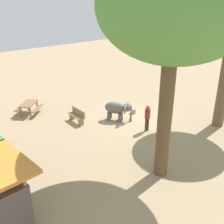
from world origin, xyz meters
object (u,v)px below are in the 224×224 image
Objects in this scene: wooden_bench at (77,115)px; feed_bucket at (133,111)px; shade_tree_main at (174,7)px; elephant at (118,108)px; picnic_table_near at (29,106)px; person_handler at (147,116)px.

wooden_bench is 3.98× the size of feed_bucket.
shade_tree_main is at bearing -179.15° from wooden_bench.
elephant is 4.73× the size of feed_bucket.
wooden_bench is (1.54, 2.07, -0.32)m from elephant.
elephant is at bearing 87.13° from picnic_table_near.
wooden_bench is 0.68× the size of picnic_table_near.
person_handler is at bearing -42.89° from shade_tree_main.
shade_tree_main reaches higher than person_handler.
person_handler is at bearing 148.62° from feed_bucket.
shade_tree_main is at bearing 141.63° from feed_bucket.
feed_bucket is at bearing -36.86° from person_handler.
shade_tree_main is (-5.27, 2.67, 6.03)m from elephant.
wooden_bench reaches higher than picnic_table_near.
elephant is 1.19× the size of wooden_bench.
wooden_bench is (6.80, -0.60, -6.35)m from shade_tree_main.
elephant is 0.81× the size of picnic_table_near.
feed_bucket is (0.03, -1.52, -0.63)m from elephant.
elephant reaches higher than picnic_table_near.
wooden_bench is 3.65m from picnic_table_near.
person_handler is (-2.25, -0.13, 0.16)m from elephant.
picnic_table_near is at bearing 46.46° from feed_bucket.
picnic_table_near is at bearing -175.73° from elephant.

